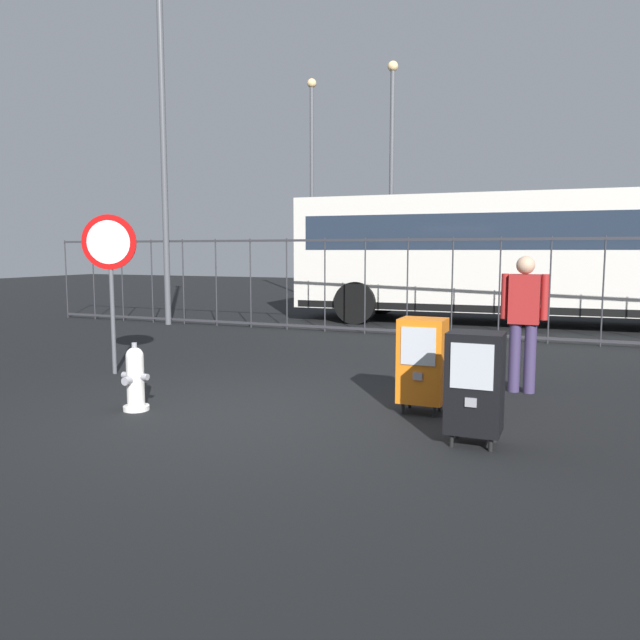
{
  "coord_description": "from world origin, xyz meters",
  "views": [
    {
      "loc": [
        3.13,
        -5.62,
        1.74
      ],
      "look_at": [
        0.3,
        1.2,
        0.9
      ],
      "focal_mm": 34.57,
      "sensor_mm": 36.0,
      "label": 1
    }
  ],
  "objects": [
    {
      "name": "ground_plane",
      "position": [
        0.0,
        0.0,
        0.0
      ],
      "size": [
        60.0,
        60.0,
        0.0
      ],
      "primitive_type": "plane",
      "color": "black"
    },
    {
      "name": "fire_hydrant",
      "position": [
        -1.24,
        -0.33,
        0.35
      ],
      "size": [
        0.33,
        0.31,
        0.75
      ],
      "color": "silver",
      "rests_on": "ground_plane"
    },
    {
      "name": "newspaper_box_primary",
      "position": [
        2.35,
        -0.13,
        0.57
      ],
      "size": [
        0.48,
        0.42,
        1.02
      ],
      "color": "black",
      "rests_on": "ground_plane"
    },
    {
      "name": "newspaper_box_secondary",
      "position": [
        1.66,
        0.78,
        0.57
      ],
      "size": [
        0.48,
        0.42,
        1.02
      ],
      "color": "black",
      "rests_on": "ground_plane"
    },
    {
      "name": "stop_sign",
      "position": [
        -2.85,
        1.17,
        1.6
      ],
      "size": [
        0.71,
        0.31,
        2.23
      ],
      "color": "#4C4F54",
      "rests_on": "ground_plane"
    },
    {
      "name": "pedestrian",
      "position": [
        2.57,
        2.19,
        0.95
      ],
      "size": [
        0.55,
        0.22,
        1.67
      ],
      "color": "#382D51",
      "rests_on": "ground_plane"
    },
    {
      "name": "fence_barrier",
      "position": [
        -0.0,
        6.53,
        1.02
      ],
      "size": [
        18.03,
        0.04,
        2.0
      ],
      "color": "#2D2D33",
      "rests_on": "ground_plane"
    },
    {
      "name": "bus_near",
      "position": [
        1.95,
        9.53,
        1.71
      ],
      "size": [
        10.6,
        3.16,
        3.0
      ],
      "rotation": [
        0.0,
        0.0,
        0.05
      ],
      "color": "beige",
      "rests_on": "ground_plane"
    },
    {
      "name": "street_light_near_left",
      "position": [
        -2.25,
        13.11,
        4.29
      ],
      "size": [
        0.32,
        0.32,
        7.44
      ],
      "color": "#4C4F54",
      "rests_on": "ground_plane"
    },
    {
      "name": "street_light_far_left",
      "position": [
        -5.69,
        6.3,
        4.91
      ],
      "size": [
        0.32,
        0.32,
        8.65
      ],
      "color": "#4C4F54",
      "rests_on": "ground_plane"
    },
    {
      "name": "street_light_far_right",
      "position": [
        -5.64,
        14.75,
        4.41
      ],
      "size": [
        0.32,
        0.32,
        7.68
      ],
      "color": "#4C4F54",
      "rests_on": "ground_plane"
    }
  ]
}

